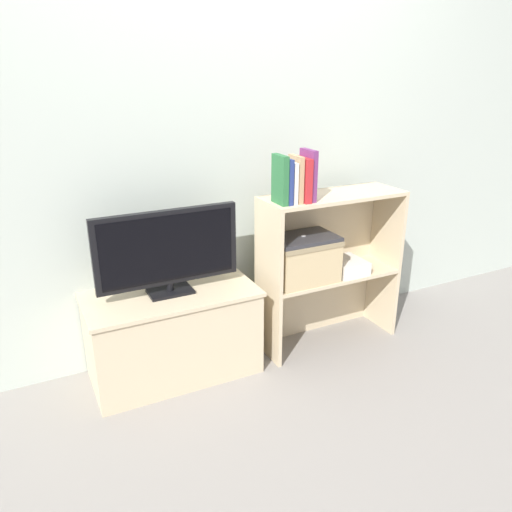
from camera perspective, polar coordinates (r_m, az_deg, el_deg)
The scene contains 15 objects.
ground_plane at distance 2.77m, azimuth 1.39°, elevation -12.94°, with size 16.00×16.00×0.00m, color gray.
wall_back at distance 2.73m, azimuth -2.97°, elevation 13.67°, with size 10.00×0.05×2.40m.
tv_stand at distance 2.67m, azimuth -9.45°, elevation -8.72°, with size 0.87×0.44×0.47m.
tv at distance 2.47m, azimuth -10.07°, elevation 0.72°, with size 0.72×0.14×0.43m.
bookshelf_lower_tier at distance 3.00m, azimuth 7.60°, elevation -4.32°, with size 0.81×0.29×0.43m.
bookshelf_upper_tier at distance 2.84m, azimuth 8.01°, elevation 3.89°, with size 0.81×0.29×0.46m.
book_forest at distance 2.50m, azimuth 2.76°, elevation 8.70°, with size 0.03×0.13×0.24m.
book_navy at distance 2.51m, azimuth 3.37°, elevation 8.57°, with size 0.02×0.13×0.23m.
book_ivory at distance 2.53m, azimuth 3.97°, elevation 8.40°, with size 0.02×0.12×0.21m.
book_tan at distance 2.54m, azimuth 4.57°, elevation 8.76°, with size 0.03×0.12×0.23m.
book_crimson at distance 2.56m, azimuth 5.29°, elevation 8.71°, with size 0.04×0.15×0.22m.
book_plum at distance 2.58m, azimuth 5.98°, elevation 9.17°, with size 0.03×0.13×0.26m.
storage_basket_left at distance 2.74m, azimuth 5.36°, elevation -0.26°, with size 0.36×0.26×0.24m.
laptop at distance 2.70m, azimuth 5.45°, elevation 2.06°, with size 0.36×0.24×0.02m.
magazine_stack at distance 2.91m, azimuth 10.32°, elevation -1.12°, with size 0.19×0.21×0.07m.
Camera 1 is at (-1.08, -2.03, 1.54)m, focal length 35.00 mm.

